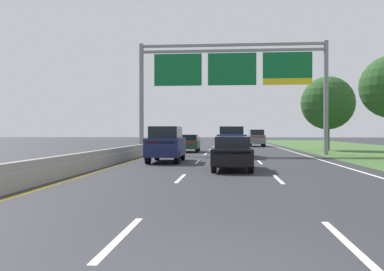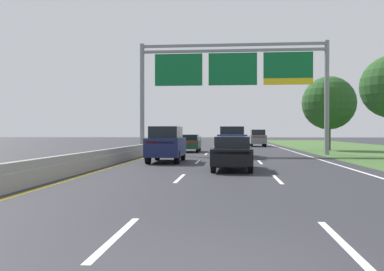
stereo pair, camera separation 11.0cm
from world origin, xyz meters
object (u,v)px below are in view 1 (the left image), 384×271
Objects in this scene: car_navy_left_lane_suv at (166,144)px; overhead_sign_gantry at (232,74)px; car_darkgreen_left_lane_sedan at (189,143)px; roadside_tree_mid at (328,103)px; car_grey_right_lane_suv at (256,138)px; car_black_centre_lane_sedan at (233,153)px; pickup_truck_blue at (232,142)px.

overhead_sign_gantry is at bearing -25.00° from car_navy_left_lane_suv.
roadside_tree_mid is (13.22, 4.04, 3.81)m from car_darkgreen_left_lane_sedan.
car_grey_right_lane_suv is at bearing 118.61° from roadside_tree_mid.
car_darkgreen_left_lane_sedan is at bearing 13.12° from car_black_centre_lane_sedan.
car_darkgreen_left_lane_sedan is (-3.84, 4.14, -5.58)m from overhead_sign_gantry.
pickup_truck_blue is 10.67m from car_black_centre_lane_sedan.
car_black_centre_lane_sedan is 24.14m from roadside_tree_mid.
car_grey_right_lane_suv reaches higher than car_black_centre_lane_sedan.
overhead_sign_gantry is at bearing 170.25° from car_grey_right_lane_suv.
overhead_sign_gantry is 7.94m from car_darkgreen_left_lane_sedan.
car_grey_right_lane_suv is (7.11, 15.25, 0.28)m from car_darkgreen_left_lane_sedan.
pickup_truck_blue is at bearing 171.36° from car_grey_right_lane_suv.
overhead_sign_gantry reaches higher than car_darkgreen_left_lane_sedan.
pickup_truck_blue is 1.22× the size of car_black_centre_lane_sedan.
car_navy_left_lane_suv and car_grey_right_lane_suv have the same top height.
overhead_sign_gantry is 14.78m from car_black_centre_lane_sedan.
car_black_centre_lane_sedan is (-0.05, -10.67, -0.26)m from pickup_truck_blue.
car_navy_left_lane_suv is at bearing -114.51° from overhead_sign_gantry.
pickup_truck_blue is at bearing -130.15° from roadside_tree_mid.
pickup_truck_blue is 15.08m from roadside_tree_mid.
car_navy_left_lane_suv reaches higher than car_black_centre_lane_sedan.
overhead_sign_gantry is 3.41× the size of car_darkgreen_left_lane_sedan.
pickup_truck_blue is 22.65m from car_grey_right_lane_suv.
car_grey_right_lane_suv is at bearing -8.25° from pickup_truck_blue.
car_navy_left_lane_suv reaches higher than car_darkgreen_left_lane_sedan.
car_darkgreen_left_lane_sedan and car_black_centre_lane_sedan have the same top height.
overhead_sign_gantry reaches higher than car_navy_left_lane_suv.
car_darkgreen_left_lane_sedan is 16.83m from car_grey_right_lane_suv.
overhead_sign_gantry reaches higher than pickup_truck_blue.
roadside_tree_mid is at bearing -151.56° from car_grey_right_lane_suv.
car_grey_right_lane_suv is at bearing -14.96° from car_navy_left_lane_suv.
roadside_tree_mid is at bearing -38.78° from car_navy_left_lane_suv.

